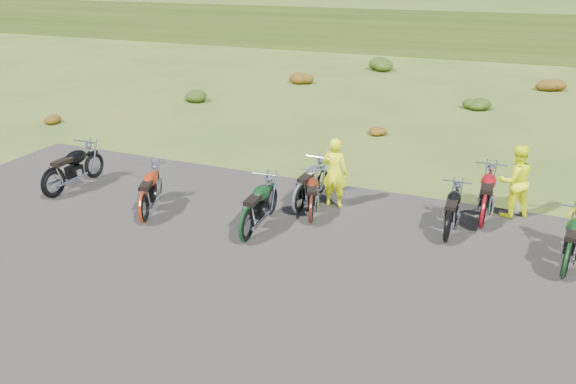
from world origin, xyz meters
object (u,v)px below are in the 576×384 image
at_px(motorcycle_0, 56,198).
at_px(person_middle, 335,174).
at_px(motorcycle_3, 299,214).
at_px(motorcycle_7, 562,279).

xyz_separation_m(motorcycle_0, person_middle, (6.82, 2.27, 0.87)).
xyz_separation_m(motorcycle_0, motorcycle_3, (6.19, 1.52, 0.00)).
relative_size(motorcycle_0, motorcycle_7, 1.11).
relative_size(motorcycle_3, motorcycle_7, 1.02).
bearing_deg(motorcycle_7, motorcycle_0, 101.81).
bearing_deg(motorcycle_3, motorcycle_0, 106.78).
height_order(motorcycle_0, person_middle, person_middle).
relative_size(motorcycle_7, person_middle, 1.17).
distance_m(motorcycle_0, person_middle, 7.24).
height_order(motorcycle_0, motorcycle_7, motorcycle_0).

